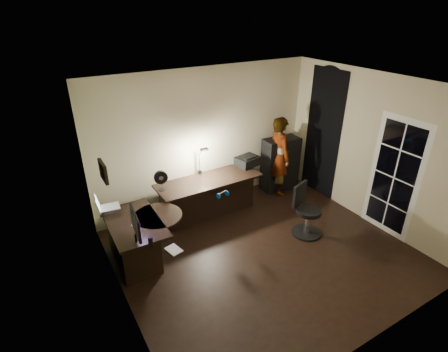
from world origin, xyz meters
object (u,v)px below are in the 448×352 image
desk_left (137,241)px  cabinet (280,164)px  person (279,156)px  office_chair (309,211)px  desk_right (209,197)px  monitor (135,232)px

desk_left → cabinet: cabinet is taller
person → desk_left: bearing=108.0°
office_chair → cabinet: bearing=49.9°
cabinet → office_chair: size_ratio=1.23×
desk_right → office_chair: (1.18, -1.44, 0.09)m
monitor → person: size_ratio=0.31×
cabinet → person: bearing=-135.0°
desk_left → office_chair: bearing=-15.6°
desk_left → office_chair: office_chair is taller
desk_left → desk_right: (1.62, 0.61, 0.02)m
desk_right → monitor: monitor is taller
desk_left → person: 3.39m
desk_right → office_chair: size_ratio=2.13×
desk_right → cabinet: 1.84m
cabinet → monitor: (-3.56, -1.25, 0.29)m
cabinet → monitor: bearing=-157.2°
desk_right → office_chair: 1.87m
desk_left → cabinet: bearing=13.6°
desk_right → office_chair: office_chair is taller
office_chair → person: person is taller
cabinet → office_chair: cabinet is taller
desk_left → desk_right: 1.73m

